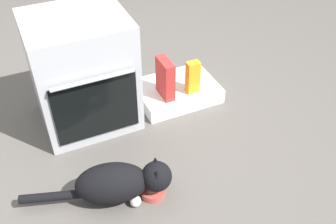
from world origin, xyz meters
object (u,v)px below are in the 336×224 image
at_px(oven, 82,72).
at_px(juice_carton, 193,77).
at_px(cereal_box, 165,78).
at_px(cat, 119,182).
at_px(pantry_cabinet, 177,91).
at_px(food_bowl, 153,191).

distance_m(oven, juice_carton, 0.75).
bearing_deg(cereal_box, oven, 168.36).
bearing_deg(oven, juice_carton, -11.69).
bearing_deg(juice_carton, cat, -141.53).
relative_size(cat, cereal_box, 2.87).
bearing_deg(pantry_cabinet, oven, 176.50).
distance_m(oven, cat, 0.78).
relative_size(food_bowl, cat, 0.18).
bearing_deg(food_bowl, juice_carton, 48.15).
height_order(food_bowl, juice_carton, juice_carton).
distance_m(oven, pantry_cabinet, 0.73).
bearing_deg(cat, food_bowl, 0.00).
bearing_deg(oven, cereal_box, -11.64).
distance_m(food_bowl, cat, 0.20).
distance_m(food_bowl, juice_carton, 0.89).
relative_size(oven, food_bowl, 5.34).
relative_size(oven, cat, 0.94).
bearing_deg(juice_carton, pantry_cabinet, 122.49).
height_order(food_bowl, cat, cat).
relative_size(pantry_cabinet, cereal_box, 2.06).
xyz_separation_m(food_bowl, cat, (-0.17, 0.05, 0.10)).
distance_m(oven, cereal_box, 0.56).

